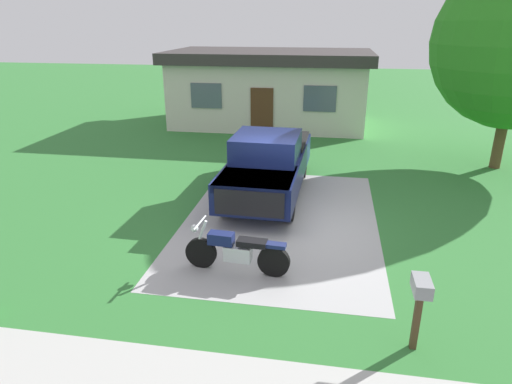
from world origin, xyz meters
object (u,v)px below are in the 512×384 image
motorcycle (236,251)px  neighbor_house (270,87)px  mailbox (420,295)px  pickup_truck (269,162)px

motorcycle → neighbor_house: (-1.28, 14.18, 1.32)m
motorcycle → mailbox: (3.26, -1.82, 0.51)m
neighbor_house → pickup_truck: bearing=-82.2°
pickup_truck → mailbox: (3.23, -6.40, 0.03)m
mailbox → neighbor_house: bearing=105.8°
mailbox → neighbor_house: (-4.54, 15.99, 0.81)m
motorcycle → mailbox: mailbox is taller
neighbor_house → mailbox: bearing=-74.2°
pickup_truck → neighbor_house: neighbor_house is taller
mailbox → neighbor_house: size_ratio=0.13×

